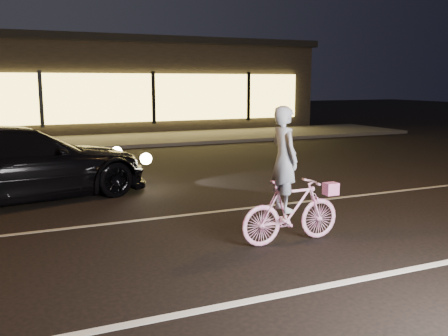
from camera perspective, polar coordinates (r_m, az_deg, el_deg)
name	(u,v)px	position (r m, az deg, el deg)	size (l,w,h in m)	color
ground	(134,266)	(6.46, -10.23, -10.93)	(90.00, 90.00, 0.00)	black
lane_stripe_near	(171,316)	(5.13, -6.08, -16.50)	(60.00, 0.12, 0.01)	silver
lane_stripe_far	(104,224)	(8.32, -13.52, -6.26)	(60.00, 0.10, 0.01)	gray
sidewalk	(47,144)	(19.07, -19.55, 2.62)	(30.00, 4.00, 0.12)	#383533
storefront	(34,84)	(24.89, -20.93, 8.93)	(25.40, 8.42, 4.20)	black
cyclist	(289,195)	(7.09, 7.48, -3.12)	(1.55, 0.53, 1.95)	#DD338D
sedan	(18,164)	(10.31, -22.50, 0.47)	(5.39, 3.28, 1.46)	black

